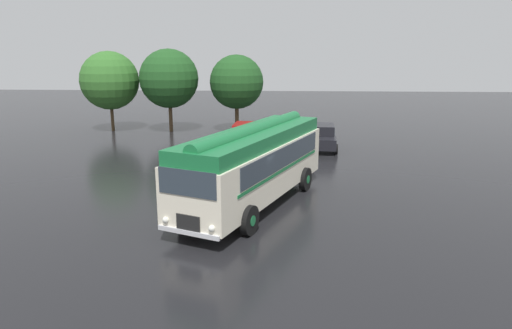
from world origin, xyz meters
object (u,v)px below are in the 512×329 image
car_mid_left (284,138)px  car_mid_right (322,137)px  car_near_left (245,135)px  vintage_bus (254,162)px

car_mid_left → car_mid_right: 2.64m
car_mid_left → car_near_left: bearing=159.6°
car_near_left → car_mid_left: bearing=-20.4°
car_mid_right → vintage_bus: bearing=-108.2°
car_mid_left → vintage_bus: bearing=-96.8°
vintage_bus → car_mid_left: (1.32, 11.03, -1.05)m
vintage_bus → car_mid_left: bearing=83.2°
vintage_bus → car_mid_right: vintage_bus is taller
car_mid_left → car_mid_right: (2.54, 0.70, 0.00)m
vintage_bus → car_mid_left: 11.15m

